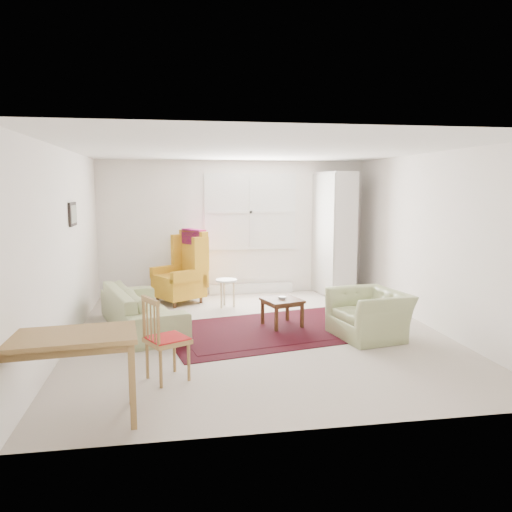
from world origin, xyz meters
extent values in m
cube|color=#BBAD9F|center=(0.00, 0.00, 0.00)|extent=(5.00, 5.50, 0.01)
cube|color=white|center=(0.00, 0.00, 2.50)|extent=(5.00, 5.50, 0.01)
cube|color=white|center=(0.00, 2.75, 1.25)|extent=(5.00, 0.04, 2.50)
cube|color=white|center=(0.00, -2.75, 1.25)|extent=(5.00, 0.04, 2.50)
cube|color=white|center=(-2.50, 0.00, 1.25)|extent=(0.04, 5.50, 2.50)
cube|color=white|center=(2.50, 0.00, 1.25)|extent=(0.04, 5.50, 2.50)
cube|color=white|center=(0.30, 2.73, 1.55)|extent=(1.72, 0.06, 1.42)
cube|color=white|center=(0.30, 2.73, 1.55)|extent=(1.60, 0.02, 1.30)
cube|color=silver|center=(0.30, 2.67, 0.09)|extent=(1.60, 0.12, 0.18)
cube|color=black|center=(-2.48, 0.50, 1.65)|extent=(0.03, 0.42, 0.32)
cube|color=tan|center=(-2.46, 0.50, 1.65)|extent=(0.01, 0.34, 0.24)
imported|color=#959F6A|center=(-1.61, 0.56, 0.41)|extent=(1.36, 2.19, 0.82)
imported|color=#959F6A|center=(1.44, -0.36, 0.38)|extent=(1.02, 1.12, 0.76)
camera|label=1|loc=(-1.15, -6.56, 2.02)|focal=35.00mm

